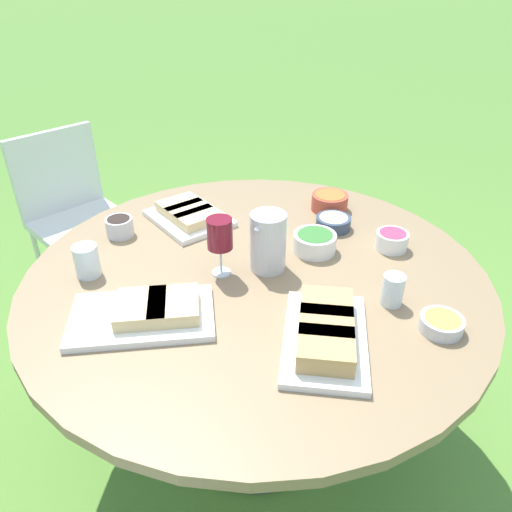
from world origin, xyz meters
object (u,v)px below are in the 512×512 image
(dining_table, at_px, (256,297))
(water_pitcher, at_px, (268,242))
(wine_glass, at_px, (220,235))
(chair_near_left, at_px, (73,206))

(dining_table, height_order, water_pitcher, water_pitcher)
(water_pitcher, height_order, wine_glass, wine_glass)
(chair_near_left, height_order, water_pitcher, water_pitcher)
(dining_table, xyz_separation_m, water_pitcher, (-0.04, 0.02, 0.19))
(chair_near_left, distance_m, wine_glass, 1.32)
(dining_table, bearing_deg, chair_near_left, -101.20)
(water_pitcher, xyz_separation_m, wine_glass, (0.11, -0.10, 0.04))
(chair_near_left, bearing_deg, dining_table, 78.80)
(chair_near_left, bearing_deg, wine_glass, 75.01)
(wine_glass, bearing_deg, dining_table, 128.38)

